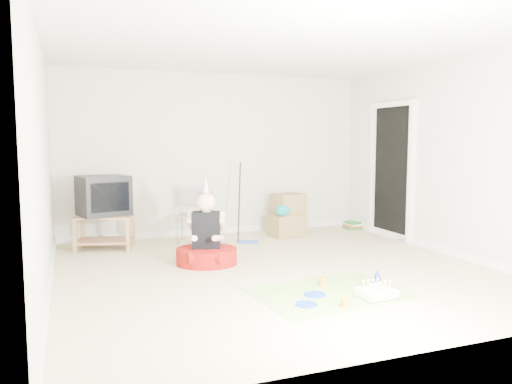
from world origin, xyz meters
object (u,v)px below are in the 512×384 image
object	(u,v)px
tv_stand	(105,229)
birthday_cake	(377,294)
crt_tv	(104,196)
seated_woman	(206,246)
folding_chair	(191,216)
cardboard_boxes	(287,216)

from	to	relation	value
tv_stand	birthday_cake	xyz separation A→B (m)	(2.33, -3.24, -0.24)
crt_tv	birthday_cake	size ratio (longest dim) A/B	1.78
seated_woman	folding_chair	bearing A→B (deg)	84.69
crt_tv	birthday_cake	distance (m)	4.06
cardboard_boxes	birthday_cake	xyz separation A→B (m)	(-0.49, -3.21, -0.28)
folding_chair	birthday_cake	size ratio (longest dim) A/B	2.30
tv_stand	folding_chair	world-z (taller)	folding_chair
folding_chair	cardboard_boxes	world-z (taller)	folding_chair
seated_woman	cardboard_boxes	bearing A→B (deg)	38.03
cardboard_boxes	folding_chair	bearing A→B (deg)	177.60
crt_tv	folding_chair	bearing A→B (deg)	-14.23
seated_woman	birthday_cake	xyz separation A→B (m)	(1.21, -1.88, -0.19)
tv_stand	crt_tv	world-z (taller)	crt_tv
tv_stand	birthday_cake	world-z (taller)	tv_stand
birthday_cake	crt_tv	bearing A→B (deg)	125.67
seated_woman	tv_stand	bearing A→B (deg)	129.39
tv_stand	folding_chair	xyz separation A→B (m)	(1.25, 0.03, 0.12)
cardboard_boxes	seated_woman	bearing A→B (deg)	-141.97
seated_woman	crt_tv	bearing A→B (deg)	129.39
tv_stand	cardboard_boxes	world-z (taller)	cardboard_boxes
crt_tv	cardboard_boxes	xyz separation A→B (m)	(2.82, -0.03, -0.44)
folding_chair	birthday_cake	bearing A→B (deg)	-71.75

